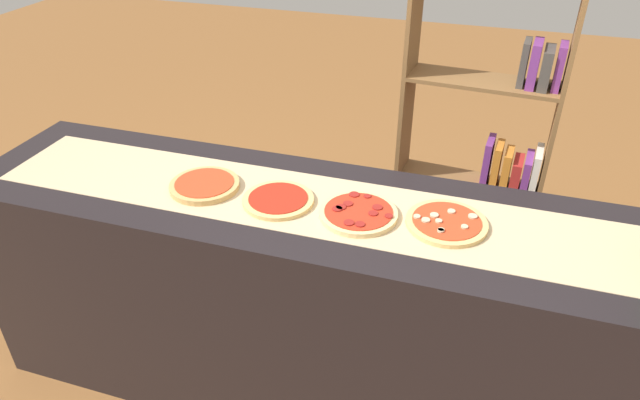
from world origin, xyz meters
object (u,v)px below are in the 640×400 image
at_px(pizza_plain_0, 205,185).
at_px(bookshelf, 490,151).
at_px(pizza_pepperoni_2, 358,213).
at_px(pizza_plain_1, 278,200).
at_px(pizza_mushroom_3, 446,222).

height_order(pizza_plain_0, bookshelf, bookshelf).
relative_size(pizza_pepperoni_2, bookshelf, 0.16).
relative_size(pizza_plain_1, bookshelf, 0.15).
height_order(pizza_plain_1, bookshelf, bookshelf).
height_order(pizza_mushroom_3, bookshelf, bookshelf).
relative_size(pizza_mushroom_3, bookshelf, 0.17).
xyz_separation_m(pizza_mushroom_3, bookshelf, (0.11, 0.99, -0.21)).
height_order(pizza_plain_1, pizza_mushroom_3, pizza_mushroom_3).
relative_size(pizza_pepperoni_2, pizza_mushroom_3, 0.99).
distance_m(pizza_plain_0, bookshelf, 1.42).
bearing_deg(pizza_mushroom_3, bookshelf, 83.59).
xyz_separation_m(pizza_plain_0, pizza_pepperoni_2, (0.57, -0.01, -0.00)).
height_order(pizza_pepperoni_2, pizza_mushroom_3, same).
relative_size(pizza_plain_0, bookshelf, 0.16).
xyz_separation_m(pizza_plain_1, bookshelf, (0.68, 1.02, -0.21)).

